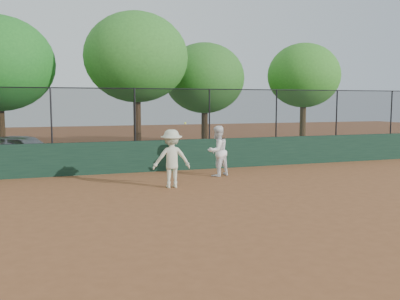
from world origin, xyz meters
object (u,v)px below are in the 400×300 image
object	(u,v)px
parked_car	(23,150)
player_main	(172,159)
player_second	(217,151)
tree_4	(304,76)
tree_2	(136,58)
tree_3	(205,78)

from	to	relation	value
parked_car	player_main	world-z (taller)	player_main
parked_car	player_second	distance (m)	8.34
tree_4	parked_car	bearing A→B (deg)	-169.58
tree_2	tree_4	bearing A→B (deg)	7.62
parked_car	player_main	xyz separation A→B (m)	(4.64, -6.40, 0.23)
parked_car	tree_2	xyz separation A→B (m)	(5.09, 1.43, 4.08)
tree_2	player_main	bearing A→B (deg)	-93.22
player_second	player_main	bearing A→B (deg)	12.57
tree_2	tree_4	size ratio (longest dim) A/B	1.15
parked_car	tree_4	xyz separation A→B (m)	(15.04, 2.76, 3.49)
player_second	tree_4	size ratio (longest dim) A/B	0.30
player_second	tree_3	bearing A→B (deg)	-129.99
player_main	tree_2	distance (m)	8.74
parked_car	tree_4	bearing A→B (deg)	-50.81
parked_car	tree_3	distance (m)	10.81
player_main	player_second	bearing A→B (deg)	35.93
player_main	tree_2	world-z (taller)	tree_2
player_second	parked_car	bearing A→B (deg)	-58.89
tree_2	parked_car	bearing A→B (deg)	-164.27
tree_3	tree_2	bearing A→B (deg)	-148.85
tree_2	tree_4	xyz separation A→B (m)	(9.95, 1.33, -0.59)
tree_3	tree_4	bearing A→B (deg)	-13.14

